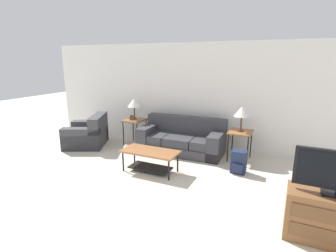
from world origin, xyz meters
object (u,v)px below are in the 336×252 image
(coffee_table, at_px, (150,156))
(tv_console, at_px, (334,219))
(table_lamp_left, at_px, (134,103))
(couch, at_px, (182,140))
(armchair, at_px, (88,135))
(table_lamp_right, at_px, (242,112))
(side_table_left, at_px, (135,122))
(side_table_right, at_px, (240,134))
(backpack, at_px, (239,162))

(coffee_table, relative_size, tv_console, 1.04)
(coffee_table, relative_size, table_lamp_left, 2.04)
(table_lamp_left, bearing_deg, couch, -1.96)
(armchair, relative_size, table_lamp_right, 2.44)
(table_lamp_left, height_order, table_lamp_right, same)
(coffee_table, distance_m, side_table_left, 1.90)
(side_table_right, height_order, table_lamp_left, table_lamp_left)
(table_lamp_left, relative_size, backpack, 1.22)
(armchair, relative_size, coffee_table, 1.20)
(coffee_table, relative_size, backpack, 2.49)
(table_lamp_right, bearing_deg, tv_console, -56.14)
(coffee_table, xyz_separation_m, table_lamp_left, (-1.25, 1.41, 0.77))
(table_lamp_left, height_order, tv_console, table_lamp_left)
(side_table_right, bearing_deg, table_lamp_right, -104.04)
(armchair, bearing_deg, table_lamp_left, 31.55)
(side_table_left, bearing_deg, table_lamp_right, -0.00)
(side_table_right, bearing_deg, tv_console, -56.14)
(coffee_table, distance_m, side_table_right, 2.07)
(armchair, distance_m, tv_console, 5.58)
(backpack, bearing_deg, table_lamp_right, 99.51)
(side_table_right, relative_size, backpack, 1.45)
(couch, relative_size, backpack, 4.49)
(armchair, xyz_separation_m, side_table_left, (1.05, 0.64, 0.30))
(side_table_left, bearing_deg, coffee_table, -48.60)
(table_lamp_right, height_order, tv_console, table_lamp_right)
(coffee_table, height_order, table_lamp_right, table_lamp_right)
(table_lamp_left, distance_m, tv_console, 4.93)
(tv_console, xyz_separation_m, backpack, (-1.43, 1.58, -0.09))
(armchair, xyz_separation_m, tv_console, (5.33, -1.66, 0.03))
(side_table_right, xyz_separation_m, table_lamp_left, (-2.74, -0.00, 0.51))
(table_lamp_right, bearing_deg, backpack, -80.49)
(armchair, relative_size, table_lamp_left, 2.44)
(side_table_right, relative_size, tv_console, 0.61)
(armchair, relative_size, side_table_right, 2.06)
(side_table_left, distance_m, table_lamp_left, 0.51)
(table_lamp_left, xyz_separation_m, table_lamp_right, (2.74, 0.00, 0.00))
(armchair, bearing_deg, table_lamp_right, 9.66)
(coffee_table, height_order, side_table_right, side_table_right)
(coffee_table, relative_size, side_table_right, 1.72)
(side_table_left, height_order, backpack, side_table_left)
(side_table_right, distance_m, backpack, 0.82)
(side_table_right, distance_m, tv_console, 2.79)
(armchair, height_order, coffee_table, armchair)
(side_table_left, height_order, table_lamp_left, table_lamp_left)
(side_table_left, xyz_separation_m, table_lamp_left, (0.00, -0.00, 0.51))
(coffee_table, bearing_deg, side_table_right, 43.47)
(armchair, distance_m, table_lamp_right, 3.92)
(table_lamp_right, bearing_deg, armchair, -170.34)
(armchair, distance_m, coffee_table, 2.42)
(table_lamp_right, bearing_deg, table_lamp_left, 180.00)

